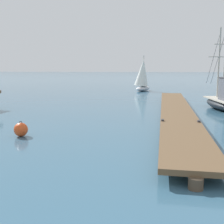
{
  "coord_description": "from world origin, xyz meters",
  "views": [
    {
      "loc": [
        3.06,
        0.28,
        2.86
      ],
      "look_at": [
        1.98,
        9.72,
        1.4
      ],
      "focal_mm": 46.2,
      "sensor_mm": 36.0,
      "label": 1
    }
  ],
  "objects": [
    {
      "name": "mooring_buoy",
      "position": [
        -2.09,
        11.61,
        0.29
      ],
      "size": [
        0.58,
        0.58,
        0.66
      ],
      "color": "#E04C1E",
      "rests_on": "ground"
    },
    {
      "name": "distant_sailboat",
      "position": [
        2.76,
        36.24,
        1.91
      ],
      "size": [
        2.52,
        3.54,
        4.38
      ],
      "color": "silver",
      "rests_on": "ground"
    },
    {
      "name": "floating_dock",
      "position": [
        4.96,
        17.67,
        0.36
      ],
      "size": [
        3.11,
        21.77,
        0.53
      ],
      "color": "brown",
      "rests_on": "ground"
    },
    {
      "name": "fishing_boat_0",
      "position": [
        8.52,
        20.66,
        0.65
      ],
      "size": [
        2.24,
        6.51,
        5.78
      ],
      "color": "black",
      "rests_on": "ground"
    }
  ]
}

